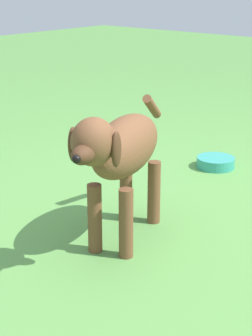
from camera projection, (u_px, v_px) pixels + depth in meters
name	position (u px, v px, depth m)	size (l,w,h in m)	color
ground	(201.00, 234.00, 2.43)	(14.00, 14.00, 0.00)	#548C42
dog	(121.00, 151.00, 2.24)	(0.40, 0.85, 0.60)	brown
tennis_ball_2	(141.00, 157.00, 3.33)	(0.07, 0.07, 0.07)	#C7D939
water_bowl	(216.00, 162.00, 3.24)	(0.22, 0.22, 0.06)	teal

